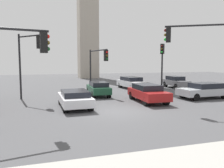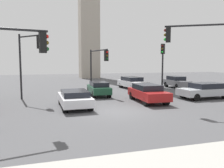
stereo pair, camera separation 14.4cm
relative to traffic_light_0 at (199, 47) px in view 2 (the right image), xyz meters
name	(u,v)px [view 2 (the right image)]	position (x,y,z in m)	size (l,w,h in m)	color
ground_plane	(116,111)	(-5.33, 1.23, -4.19)	(91.39, 91.39, 0.00)	#4C4C4F
traffic_light_0	(199,47)	(0.00, 0.00, 0.00)	(3.59, 2.25, 5.91)	black
traffic_light_1	(18,56)	(-10.86, -1.34, -0.68)	(2.62, 0.73, 5.07)	black
traffic_light_2	(163,59)	(1.53, 7.59, -0.70)	(0.48, 0.46, 4.99)	black
traffic_light_3	(98,61)	(-4.60, 9.33, -0.88)	(0.92, 4.32, 4.50)	black
traffic_light_4	(29,53)	(-10.90, 7.15, -0.27)	(1.97, 2.40, 5.55)	black
car_1	(99,88)	(-4.88, 8.04, -3.46)	(1.80, 3.98, 1.35)	#19472D
car_2	(132,83)	(0.23, 12.35, -3.43)	(2.41, 4.83, 1.42)	silver
car_4	(75,98)	(-7.75, 3.25, -3.52)	(2.08, 4.44, 1.23)	silver
car_5	(148,93)	(-1.81, 3.82, -3.43)	(2.08, 4.58, 1.41)	maroon
car_6	(176,82)	(5.71, 11.59, -3.41)	(1.87, 4.19, 1.45)	slate
car_7	(205,90)	(3.74, 3.94, -3.46)	(4.69, 2.21, 1.37)	#ADB2B7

